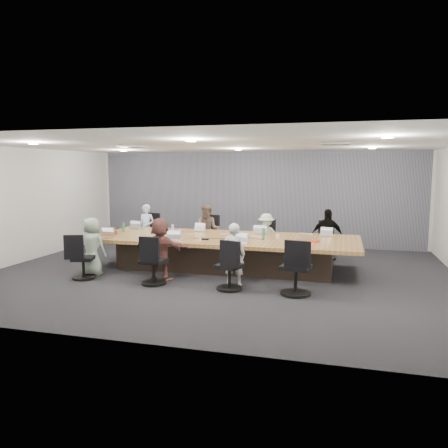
% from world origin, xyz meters
% --- Properties ---
extents(floor, '(10.00, 8.00, 0.00)m').
position_xyz_m(floor, '(0.00, 0.00, 0.00)').
color(floor, '#222227').
rests_on(floor, ground).
extents(ceiling, '(10.00, 8.00, 0.00)m').
position_xyz_m(ceiling, '(0.00, 0.00, 2.80)').
color(ceiling, white).
rests_on(ceiling, wall_back).
extents(wall_back, '(10.00, 0.00, 2.80)m').
position_xyz_m(wall_back, '(0.00, 4.00, 1.40)').
color(wall_back, beige).
rests_on(wall_back, ground).
extents(wall_front, '(10.00, 0.00, 2.80)m').
position_xyz_m(wall_front, '(0.00, -4.00, 1.40)').
color(wall_front, beige).
rests_on(wall_front, ground).
extents(wall_left, '(0.00, 8.00, 2.80)m').
position_xyz_m(wall_left, '(-5.00, 0.00, 1.40)').
color(wall_left, beige).
rests_on(wall_left, ground).
extents(curtain, '(9.80, 0.04, 2.80)m').
position_xyz_m(curtain, '(0.00, 3.92, 1.40)').
color(curtain, slate).
rests_on(curtain, ground).
extents(conference_table, '(6.00, 2.20, 0.74)m').
position_xyz_m(conference_table, '(0.00, 0.50, 0.40)').
color(conference_table, '#30241C').
rests_on(conference_table, ground).
extents(chair_0, '(0.71, 0.71, 0.86)m').
position_xyz_m(chair_0, '(-2.60, 2.20, 0.43)').
color(chair_0, black).
rests_on(chair_0, ground).
extents(chair_1, '(0.71, 0.71, 0.86)m').
position_xyz_m(chair_1, '(-0.84, 2.20, 0.43)').
color(chair_1, black).
rests_on(chair_1, ground).
extents(chair_2, '(0.59, 0.59, 0.74)m').
position_xyz_m(chair_2, '(0.72, 2.20, 0.37)').
color(chair_2, black).
rests_on(chair_2, ground).
extents(chair_3, '(0.58, 0.58, 0.74)m').
position_xyz_m(chair_3, '(2.23, 2.20, 0.37)').
color(chair_3, black).
rests_on(chair_3, ground).
extents(chair_4, '(0.61, 0.61, 0.72)m').
position_xyz_m(chair_4, '(-2.61, -1.20, 0.36)').
color(chair_4, black).
rests_on(chair_4, ground).
extents(chair_5, '(0.57, 0.57, 0.78)m').
position_xyz_m(chair_5, '(-1.02, -1.20, 0.39)').
color(chair_5, black).
rests_on(chair_5, ground).
extents(chair_6, '(0.65, 0.65, 0.77)m').
position_xyz_m(chair_6, '(0.54, -1.20, 0.38)').
color(chair_6, black).
rests_on(chair_6, ground).
extents(chair_7, '(0.69, 0.69, 0.87)m').
position_xyz_m(chair_7, '(1.79, -1.20, 0.43)').
color(chair_7, black).
rests_on(chair_7, ground).
extents(person_0, '(0.52, 0.37, 1.33)m').
position_xyz_m(person_0, '(-2.60, 1.85, 0.66)').
color(person_0, silver).
rests_on(person_0, ground).
extents(laptop_0, '(0.35, 0.27, 0.02)m').
position_xyz_m(laptop_0, '(-2.60, 1.30, 0.75)').
color(laptop_0, '#B2B2B7').
rests_on(laptop_0, conference_table).
extents(person_1, '(0.73, 0.61, 1.36)m').
position_xyz_m(person_1, '(-0.84, 1.85, 0.68)').
color(person_1, brown).
rests_on(person_1, ground).
extents(laptop_1, '(0.30, 0.22, 0.02)m').
position_xyz_m(laptop_1, '(-0.84, 1.30, 0.75)').
color(laptop_1, '#B2B2B7').
rests_on(laptop_1, conference_table).
extents(person_2, '(0.80, 0.54, 1.16)m').
position_xyz_m(person_2, '(0.72, 1.85, 0.58)').
color(person_2, '#B2CCB6').
rests_on(person_2, ground).
extents(laptop_2, '(0.37, 0.29, 0.02)m').
position_xyz_m(laptop_2, '(0.72, 1.30, 0.75)').
color(laptop_2, '#B2B2B7').
rests_on(laptop_2, conference_table).
extents(person_3, '(0.80, 0.39, 1.32)m').
position_xyz_m(person_3, '(2.23, 1.85, 0.66)').
color(person_3, black).
rests_on(person_3, ground).
extents(laptop_3, '(0.30, 0.22, 0.02)m').
position_xyz_m(laptop_3, '(2.23, 1.30, 0.75)').
color(laptop_3, '#B2B2B7').
rests_on(laptop_3, conference_table).
extents(person_4, '(0.63, 0.42, 1.26)m').
position_xyz_m(person_4, '(-2.61, -0.85, 0.63)').
color(person_4, gray).
rests_on(person_4, ground).
extents(laptop_4, '(0.37, 0.27, 0.02)m').
position_xyz_m(laptop_4, '(-2.61, -0.30, 0.75)').
color(laptop_4, '#8C6647').
rests_on(laptop_4, conference_table).
extents(person_5, '(1.24, 0.52, 1.30)m').
position_xyz_m(person_5, '(-1.02, -0.85, 0.65)').
color(person_5, brown).
rests_on(person_5, ground).
extents(laptop_5, '(0.34, 0.26, 0.02)m').
position_xyz_m(laptop_5, '(-1.02, -0.30, 0.75)').
color(laptop_5, '#B2B2B7').
rests_on(laptop_5, conference_table).
extents(person_6, '(0.46, 0.32, 1.24)m').
position_xyz_m(person_6, '(0.54, -0.85, 0.62)').
color(person_6, silver).
rests_on(person_6, ground).
extents(laptop_6, '(0.33, 0.25, 0.02)m').
position_xyz_m(laptop_6, '(0.54, -0.30, 0.75)').
color(laptop_6, '#B2B2B7').
rests_on(laptop_6, conference_table).
extents(bottle_green_left, '(0.07, 0.07, 0.23)m').
position_xyz_m(bottle_green_left, '(-2.65, 0.65, 0.85)').
color(bottle_green_left, '#317444').
rests_on(bottle_green_left, conference_table).
extents(bottle_green_right, '(0.08, 0.08, 0.24)m').
position_xyz_m(bottle_green_right, '(0.90, 0.41, 0.86)').
color(bottle_green_right, '#317444').
rests_on(bottle_green_right, conference_table).
extents(bottle_clear, '(0.07, 0.07, 0.20)m').
position_xyz_m(bottle_clear, '(-1.42, 0.84, 0.84)').
color(bottle_clear, silver).
rests_on(bottle_clear, conference_table).
extents(cup_white_far, '(0.11, 0.11, 0.11)m').
position_xyz_m(cup_white_far, '(0.04, 1.02, 0.79)').
color(cup_white_far, white).
rests_on(cup_white_far, conference_table).
extents(cup_white_near, '(0.11, 0.11, 0.10)m').
position_xyz_m(cup_white_near, '(1.20, 0.52, 0.79)').
color(cup_white_near, white).
rests_on(cup_white_near, conference_table).
extents(mug_brown, '(0.09, 0.09, 0.11)m').
position_xyz_m(mug_brown, '(-2.60, 0.15, 0.79)').
color(mug_brown, brown).
rests_on(mug_brown, conference_table).
extents(mic_left, '(0.16, 0.11, 0.03)m').
position_xyz_m(mic_left, '(-0.31, -0.01, 0.75)').
color(mic_left, black).
rests_on(mic_left, conference_table).
extents(mic_right, '(0.16, 0.13, 0.03)m').
position_xyz_m(mic_right, '(0.30, 0.57, 0.75)').
color(mic_right, black).
rests_on(mic_right, conference_table).
extents(stapler, '(0.16, 0.10, 0.06)m').
position_xyz_m(stapler, '(0.45, -0.08, 0.77)').
color(stapler, black).
rests_on(stapler, conference_table).
extents(canvas_bag, '(0.30, 0.20, 0.15)m').
position_xyz_m(canvas_bag, '(1.83, 0.47, 0.82)').
color(canvas_bag, tan).
rests_on(canvas_bag, conference_table).
extents(snack_packet, '(0.21, 0.18, 0.04)m').
position_xyz_m(snack_packet, '(2.01, 0.29, 0.76)').
color(snack_packet, '#EE4C2B').
rests_on(snack_packet, conference_table).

